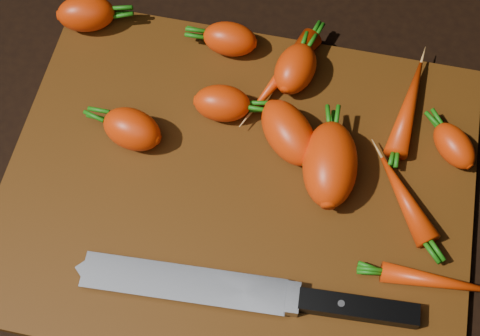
# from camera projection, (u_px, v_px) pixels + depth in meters

# --- Properties ---
(ground) EXTENTS (2.00, 2.00, 0.01)m
(ground) POSITION_uv_depth(u_px,v_px,m) (238.00, 190.00, 0.73)
(ground) COLOR black
(cutting_board) EXTENTS (0.50, 0.40, 0.01)m
(cutting_board) POSITION_uv_depth(u_px,v_px,m) (238.00, 186.00, 0.72)
(cutting_board) COLOR #522B0A
(cutting_board) RESTS_ON ground
(carrot_0) EXTENTS (0.08, 0.06, 0.04)m
(carrot_0) POSITION_uv_depth(u_px,v_px,m) (86.00, 14.00, 0.79)
(carrot_0) COLOR #E83505
(carrot_0) RESTS_ON cutting_board
(carrot_1) EXTENTS (0.07, 0.06, 0.04)m
(carrot_1) POSITION_uv_depth(u_px,v_px,m) (132.00, 129.00, 0.72)
(carrot_1) COLOR #E83505
(carrot_1) RESTS_ON cutting_board
(carrot_2) EXTENTS (0.09, 0.10, 0.05)m
(carrot_2) POSITION_uv_depth(u_px,v_px,m) (289.00, 133.00, 0.72)
(carrot_2) COLOR #E83505
(carrot_2) RESTS_ON cutting_board
(carrot_3) EXTENTS (0.07, 0.10, 0.06)m
(carrot_3) POSITION_uv_depth(u_px,v_px,m) (330.00, 164.00, 0.70)
(carrot_3) COLOR #E83505
(carrot_3) RESTS_ON cutting_board
(carrot_4) EXTENTS (0.06, 0.04, 0.04)m
(carrot_4) POSITION_uv_depth(u_px,v_px,m) (230.00, 39.00, 0.78)
(carrot_4) COLOR #E83505
(carrot_4) RESTS_ON cutting_board
(carrot_5) EXTENTS (0.07, 0.05, 0.04)m
(carrot_5) POSITION_uv_depth(u_px,v_px,m) (222.00, 103.00, 0.74)
(carrot_5) COLOR #E83505
(carrot_5) RESTS_ON cutting_board
(carrot_6) EXTENTS (0.06, 0.07, 0.03)m
(carrot_6) POSITION_uv_depth(u_px,v_px,m) (454.00, 146.00, 0.72)
(carrot_6) COLOR #E83505
(carrot_6) RESTS_ON cutting_board
(carrot_7) EXTENTS (0.04, 0.13, 0.03)m
(carrot_7) POSITION_uv_depth(u_px,v_px,m) (409.00, 107.00, 0.74)
(carrot_7) COLOR #E83505
(carrot_7) RESTS_ON cutting_board
(carrot_8) EXTENTS (0.12, 0.02, 0.02)m
(carrot_8) POSITION_uv_depth(u_px,v_px,m) (442.00, 282.00, 0.66)
(carrot_8) COLOR #E83505
(carrot_8) RESTS_ON cutting_board
(carrot_9) EXTENTS (0.08, 0.10, 0.03)m
(carrot_9) POSITION_uv_depth(u_px,v_px,m) (405.00, 199.00, 0.69)
(carrot_9) COLOR #E83505
(carrot_9) RESTS_ON cutting_board
(carrot_10) EXTENTS (0.06, 0.07, 0.04)m
(carrot_10) POSITION_uv_depth(u_px,v_px,m) (295.00, 69.00, 0.75)
(carrot_10) COLOR #E83505
(carrot_10) RESTS_ON cutting_board
(carrot_11) EXTENTS (0.07, 0.12, 0.03)m
(carrot_11) POSITION_uv_depth(u_px,v_px,m) (283.00, 73.00, 0.76)
(carrot_11) COLOR #E83505
(carrot_11) RESTS_ON cutting_board
(knife) EXTENTS (0.33, 0.05, 0.02)m
(knife) POSITION_uv_depth(u_px,v_px,m) (204.00, 286.00, 0.66)
(knife) COLOR gray
(knife) RESTS_ON cutting_board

